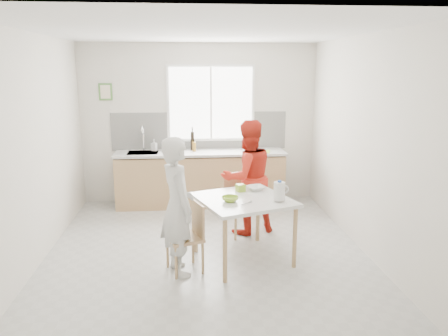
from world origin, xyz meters
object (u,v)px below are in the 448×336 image
object	(u,v)px
person_red	(247,177)
chair_left	(189,234)
wine_bottle_b	(192,141)
bowl_green	(230,199)
wine_bottle_a	(193,141)
person_white	(178,207)
dining_table	(243,205)
bowl_white	(256,188)
chair_far	(239,201)
milk_jug	(280,191)

from	to	relation	value
person_red	chair_left	bearing A→B (deg)	34.69
chair_left	wine_bottle_b	xyz separation A→B (m)	(0.09, 2.63, 0.63)
bowl_green	wine_bottle_a	world-z (taller)	wine_bottle_a
person_white	wine_bottle_a	distance (m)	2.70
bowl_green	wine_bottle_a	distance (m)	2.56
bowl_green	person_white	bearing A→B (deg)	-165.14
dining_table	wine_bottle_a	size ratio (longest dim) A/B	4.04
bowl_white	wine_bottle_b	distance (m)	2.22
person_red	person_white	bearing A→B (deg)	31.80
chair_left	chair_far	xyz separation A→B (m)	(0.71, 1.11, 0.03)
chair_far	bowl_green	bearing A→B (deg)	-122.45
bowl_green	chair_far	bearing A→B (deg)	76.99
chair_left	chair_far	size ratio (longest dim) A/B	0.93
chair_left	person_white	xyz separation A→B (m)	(-0.13, -0.04, 0.35)
person_red	bowl_white	xyz separation A→B (m)	(0.03, -0.57, 0.00)
dining_table	person_red	distance (m)	0.93
dining_table	bowl_white	xyz separation A→B (m)	(0.20, 0.34, 0.11)
chair_left	wine_bottle_a	bearing A→B (deg)	158.60
chair_far	wine_bottle_a	bearing A→B (deg)	92.71
chair_left	person_white	world-z (taller)	person_white
chair_left	bowl_green	xyz separation A→B (m)	(0.48, 0.12, 0.37)
wine_bottle_a	bowl_white	bearing A→B (deg)	-69.84
person_white	bowl_green	bearing A→B (deg)	-94.58
bowl_white	milk_jug	distance (m)	0.54
dining_table	person_white	distance (m)	0.83
chair_left	bowl_white	bearing A→B (deg)	104.18
milk_jug	chair_far	bearing A→B (deg)	88.61
chair_left	bowl_white	size ratio (longest dim) A/B	3.76
dining_table	person_white	world-z (taller)	person_white
chair_far	bowl_green	world-z (taller)	chair_far
bowl_white	milk_jug	xyz separation A→B (m)	(0.20, -0.49, 0.10)
person_red	milk_jug	xyz separation A→B (m)	(0.22, -1.07, 0.10)
dining_table	wine_bottle_a	xyz separation A→B (m)	(-0.56, 2.41, 0.38)
bowl_green	milk_jug	size ratio (longest dim) A/B	0.83
dining_table	wine_bottle_a	bearing A→B (deg)	103.11
dining_table	chair_left	distance (m)	0.74
person_white	chair_far	bearing A→B (deg)	-55.22
chair_far	person_red	bearing A→B (deg)	-7.23
dining_table	wine_bottle_b	size ratio (longest dim) A/B	4.31
dining_table	chair_far	xyz separation A→B (m)	(0.06, 0.88, -0.23)
bowl_green	milk_jug	xyz separation A→B (m)	(0.57, -0.04, 0.10)
chair_left	bowl_white	world-z (taller)	bowl_white
chair_far	person_white	world-z (taller)	person_white
person_white	bowl_white	distance (m)	1.15
person_red	milk_jug	distance (m)	1.10
bowl_white	wine_bottle_b	xyz separation A→B (m)	(-0.76, 2.07, 0.26)
person_red	wine_bottle_b	distance (m)	1.69
dining_table	milk_jug	world-z (taller)	milk_jug
milk_jug	wine_bottle_a	world-z (taller)	wine_bottle_a
dining_table	chair_far	world-z (taller)	chair_far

